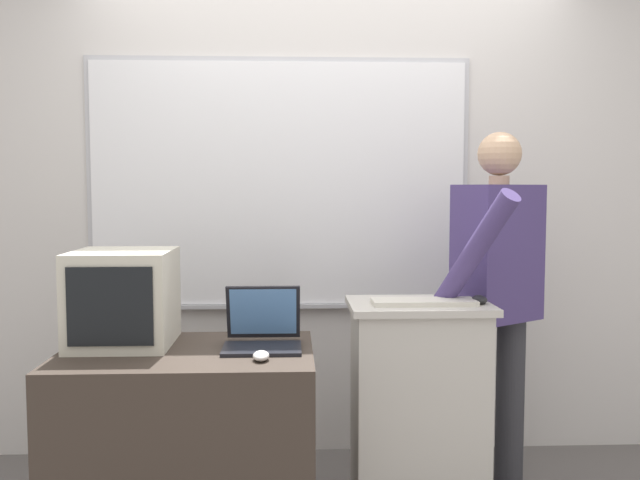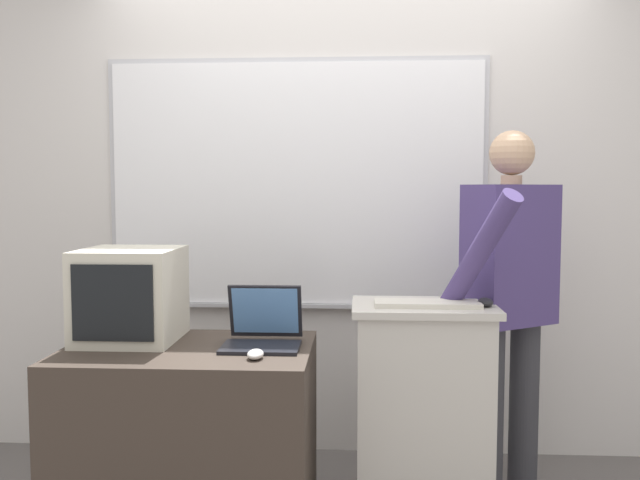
# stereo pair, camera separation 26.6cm
# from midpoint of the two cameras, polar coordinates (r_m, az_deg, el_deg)

# --- Properties ---
(back_wall) EXTENTS (6.40, 0.17, 2.93)m
(back_wall) POSITION_cam_midpoint_polar(r_m,az_deg,el_deg) (3.59, 4.09, 5.35)
(back_wall) COLOR silver
(back_wall) RESTS_ON ground_plane
(lectern_podium) EXTENTS (0.59, 0.41, 0.92)m
(lectern_podium) POSITION_cam_midpoint_polar(r_m,az_deg,el_deg) (2.96, 11.25, -14.13)
(lectern_podium) COLOR #BCB7AD
(lectern_podium) RESTS_ON ground_plane
(side_desk) EXTENTS (0.97, 0.66, 0.78)m
(side_desk) POSITION_cam_midpoint_polar(r_m,az_deg,el_deg) (2.84, -8.21, -16.59)
(side_desk) COLOR #382D26
(side_desk) RESTS_ON ground_plane
(person_presenter) EXTENTS (0.56, 0.69, 1.65)m
(person_presenter) POSITION_cam_midpoint_polar(r_m,az_deg,el_deg) (3.10, 18.06, -4.35)
(person_presenter) COLOR #333338
(person_presenter) RESTS_ON ground_plane
(laptop) EXTENTS (0.30, 0.29, 0.23)m
(laptop) POSITION_cam_midpoint_polar(r_m,az_deg,el_deg) (2.72, -2.00, -7.45)
(laptop) COLOR black
(laptop) RESTS_ON side_desk
(wireless_keyboard) EXTENTS (0.42, 0.15, 0.02)m
(wireless_keyboard) POSITION_cam_midpoint_polar(r_m,az_deg,el_deg) (2.80, 11.74, -5.29)
(wireless_keyboard) COLOR beige
(wireless_keyboard) RESTS_ON lectern_podium
(computer_mouse_by_laptop) EXTENTS (0.06, 0.10, 0.03)m
(computer_mouse_by_laptop) POSITION_cam_midpoint_polar(r_m,az_deg,el_deg) (2.51, -2.42, -9.63)
(computer_mouse_by_laptop) COLOR silver
(computer_mouse_by_laptop) RESTS_ON side_desk
(computer_mouse_by_keyboard) EXTENTS (0.06, 0.10, 0.03)m
(computer_mouse_by_keyboard) POSITION_cam_midpoint_polar(r_m,az_deg,el_deg) (2.85, 16.40, -5.06)
(computer_mouse_by_keyboard) COLOR black
(computer_mouse_by_keyboard) RESTS_ON lectern_podium
(crt_monitor) EXTENTS (0.39, 0.41, 0.38)m
(crt_monitor) POSITION_cam_midpoint_polar(r_m,az_deg,el_deg) (2.85, -13.13, -4.53)
(crt_monitor) COLOR beige
(crt_monitor) RESTS_ON side_desk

